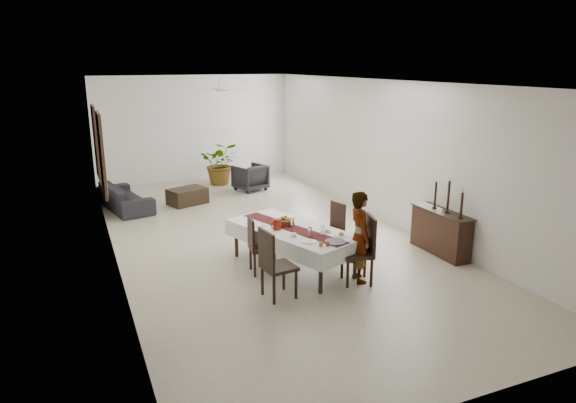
{
  "coord_description": "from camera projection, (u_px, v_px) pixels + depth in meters",
  "views": [
    {
      "loc": [
        -3.58,
        -9.66,
        3.57
      ],
      "look_at": [
        0.06,
        -1.17,
        1.05
      ],
      "focal_mm": 32.0,
      "sensor_mm": 36.0,
      "label": 1
    }
  ],
  "objects": [
    {
      "name": "floor",
      "position": [
        264.0,
        236.0,
        10.87
      ],
      "size": [
        6.0,
        12.0,
        0.0
      ],
      "primitive_type": "cube",
      "color": "beige",
      "rests_on": "ground"
    },
    {
      "name": "ceiling",
      "position": [
        262.0,
        82.0,
        10.03
      ],
      "size": [
        6.0,
        12.0,
        0.02
      ],
      "primitive_type": "cube",
      "color": "white",
      "rests_on": "wall_back"
    },
    {
      "name": "wall_back",
      "position": [
        194.0,
        128.0,
        15.77
      ],
      "size": [
        6.0,
        0.02,
        3.2
      ],
      "primitive_type": "cube",
      "color": "white",
      "rests_on": "floor"
    },
    {
      "name": "wall_front",
      "position": [
        472.0,
        266.0,
        5.13
      ],
      "size": [
        6.0,
        0.02,
        3.2
      ],
      "primitive_type": "cube",
      "color": "white",
      "rests_on": "floor"
    },
    {
      "name": "wall_left",
      "position": [
        108.0,
        174.0,
        9.31
      ],
      "size": [
        0.02,
        12.0,
        3.2
      ],
      "primitive_type": "cube",
      "color": "white",
      "rests_on": "floor"
    },
    {
      "name": "wall_right",
      "position": [
        387.0,
        152.0,
        11.59
      ],
      "size": [
        0.02,
        12.0,
        3.2
      ],
      "primitive_type": "cube",
      "color": "white",
      "rests_on": "floor"
    },
    {
      "name": "dining_table_top",
      "position": [
        293.0,
        230.0,
        9.07
      ],
      "size": [
        1.68,
        2.49,
        0.05
      ],
      "primitive_type": "cube",
      "rotation": [
        0.0,
        0.0,
        0.35
      ],
      "color": "black",
      "rests_on": "table_leg_fl"
    },
    {
      "name": "table_leg_fl",
      "position": [
        321.0,
        274.0,
        8.11
      ],
      "size": [
        0.09,
        0.09,
        0.67
      ],
      "primitive_type": "cylinder",
      "rotation": [
        0.0,
        0.0,
        0.35
      ],
      "color": "black",
      "rests_on": "floor"
    },
    {
      "name": "table_leg_fr",
      "position": [
        355.0,
        260.0,
        8.67
      ],
      "size": [
        0.09,
        0.09,
        0.67
      ],
      "primitive_type": "cylinder",
      "rotation": [
        0.0,
        0.0,
        0.35
      ],
      "color": "black",
      "rests_on": "floor"
    },
    {
      "name": "table_leg_bl",
      "position": [
        236.0,
        240.0,
        9.65
      ],
      "size": [
        0.09,
        0.09,
        0.67
      ],
      "primitive_type": "cylinder",
      "rotation": [
        0.0,
        0.0,
        0.35
      ],
      "color": "black",
      "rests_on": "floor"
    },
    {
      "name": "table_leg_br",
      "position": [
        270.0,
        230.0,
        10.21
      ],
      "size": [
        0.09,
        0.09,
        0.67
      ],
      "primitive_type": "cylinder",
      "rotation": [
        0.0,
        0.0,
        0.35
      ],
      "color": "black",
      "rests_on": "floor"
    },
    {
      "name": "tablecloth_top",
      "position": [
        293.0,
        229.0,
        9.06
      ],
      "size": [
        1.9,
        2.71,
        0.01
      ],
      "primitive_type": "cube",
      "rotation": [
        0.0,
        0.0,
        0.35
      ],
      "color": "white",
      "rests_on": "dining_table_top"
    },
    {
      "name": "tablecloth_drape_left",
      "position": [
        269.0,
        243.0,
        8.73
      ],
      "size": [
        0.85,
        2.33,
        0.29
      ],
      "primitive_type": "cube",
      "rotation": [
        0.0,
        0.0,
        0.35
      ],
      "color": "white",
      "rests_on": "dining_table_top"
    },
    {
      "name": "tablecloth_drape_right",
      "position": [
        315.0,
        229.0,
        9.46
      ],
      "size": [
        0.85,
        2.33,
        0.29
      ],
      "primitive_type": "cube",
      "rotation": [
        0.0,
        0.0,
        0.35
      ],
      "color": "white",
      "rests_on": "dining_table_top"
    },
    {
      "name": "tablecloth_drape_near",
      "position": [
        345.0,
        254.0,
        8.22
      ],
      "size": [
        1.07,
        0.39,
        0.29
      ],
      "primitive_type": "cube",
      "rotation": [
        0.0,
        0.0,
        0.35
      ],
      "color": "white",
      "rests_on": "dining_table_top"
    },
    {
      "name": "tablecloth_drape_far",
      "position": [
        249.0,
        221.0,
        9.96
      ],
      "size": [
        1.07,
        0.39,
        0.29
      ],
      "primitive_type": "cube",
      "rotation": [
        0.0,
        0.0,
        0.35
      ],
      "color": "white",
      "rests_on": "dining_table_top"
    },
    {
      "name": "table_runner",
      "position": [
        293.0,
        228.0,
        9.06
      ],
      "size": [
        1.13,
        2.37,
        0.0
      ],
      "primitive_type": "cube",
      "rotation": [
        0.0,
        0.0,
        0.35
      ],
      "color": "maroon",
      "rests_on": "tablecloth_top"
    },
    {
      "name": "red_pitcher",
      "position": [
        277.0,
        224.0,
        8.98
      ],
      "size": [
        0.18,
        0.18,
        0.19
      ],
      "primitive_type": "cylinder",
      "rotation": [
        0.0,
        0.0,
        0.35
      ],
      "color": "maroon",
      "rests_on": "tablecloth_top"
    },
    {
      "name": "pitcher_handle",
      "position": [
        274.0,
        225.0,
        8.92
      ],
      "size": [
        0.11,
        0.06,
        0.12
      ],
      "primitive_type": "torus",
      "rotation": [
        1.57,
        0.0,
        0.35
      ],
      "color": "maroon",
      "rests_on": "red_pitcher"
    },
    {
      "name": "wine_glass_near",
      "position": [
        323.0,
        231.0,
        8.67
      ],
      "size": [
        0.07,
        0.07,
        0.16
      ],
      "primitive_type": "cylinder",
      "color": "white",
      "rests_on": "tablecloth_top"
    },
    {
      "name": "wine_glass_mid",
      "position": [
        310.0,
        232.0,
        8.6
      ],
      "size": [
        0.07,
        0.07,
        0.16
      ],
      "primitive_type": "cylinder",
      "color": "silver",
      "rests_on": "tablecloth_top"
    },
    {
      "name": "wine_glass_far",
      "position": [
        293.0,
        223.0,
        9.1
      ],
      "size": [
        0.07,
        0.07,
        0.16
      ],
      "primitive_type": "cylinder",
      "color": "white",
      "rests_on": "tablecloth_top"
    },
    {
      "name": "teacup_right",
      "position": [
        328.0,
        231.0,
        8.83
      ],
      "size": [
        0.09,
        0.09,
        0.06
      ],
      "primitive_type": "cylinder",
      "color": "silver",
      "rests_on": "saucer_right"
    },
    {
      "name": "saucer_right",
      "position": [
        328.0,
        232.0,
        8.84
      ],
      "size": [
        0.14,
        0.14,
        0.01
      ],
      "primitive_type": "cylinder",
      "color": "silver",
      "rests_on": "tablecloth_top"
    },
    {
      "name": "teacup_left",
      "position": [
        294.0,
        235.0,
        8.62
      ],
      "size": [
        0.09,
        0.09,
        0.06
      ],
      "primitive_type": "cylinder",
      "color": "white",
      "rests_on": "saucer_left"
    },
    {
      "name": "saucer_left",
      "position": [
        294.0,
        236.0,
        8.63
      ],
      "size": [
        0.14,
        0.14,
        0.01
      ],
      "primitive_type": "cylinder",
      "color": "white",
      "rests_on": "tablecloth_top"
    },
    {
      "name": "plate_near_right",
      "position": [
        341.0,
        236.0,
        8.65
      ],
      "size": [
        0.23,
        0.23,
        0.01
      ],
      "primitive_type": "cylinder",
      "color": "white",
      "rests_on": "tablecloth_top"
    },
    {
      "name": "bread_near_right",
      "position": [
        341.0,
        234.0,
        8.65
      ],
      "size": [
        0.09,
        0.09,
        0.09
      ],
      "primitive_type": "sphere",
      "color": "tan",
      "rests_on": "plate_near_right"
    },
    {
      "name": "plate_near_left",
      "position": [
        310.0,
        242.0,
        8.36
      ],
      "size": [
        0.23,
        0.23,
        0.01
      ],
      "primitive_type": "cylinder",
      "color": "silver",
      "rests_on": "tablecloth_top"
    },
    {
      "name": "plate_far_left",
      "position": [
        260.0,
        225.0,
        9.23
      ],
      "size": [
        0.23,
        0.23,
        0.01
      ],
      "primitive_type": "cylinder",
      "color": "white",
      "rests_on": "tablecloth_top"
    },
    {
      "name": "serving_tray",
      "position": [
        335.0,
        242.0,
        8.34
      ],
      "size": [
        0.35,
        0.35,
        0.02
      ],
      "primitive_type": "cylinder",
      "color": "#404146",
      "rests_on": "tablecloth_top"
    },
    {
      "name": "jam_jar_a",
      "position": [
        328.0,
        244.0,
        8.18
      ],
      "size": [
        0.06,
        0.06,
        0.07
      ],
      "primitive_type": "cylinder",
      "color": "maroon",
      "rests_on": "tablecloth_top"
    },
    {
      "name": "jam_jar_b",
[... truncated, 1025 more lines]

